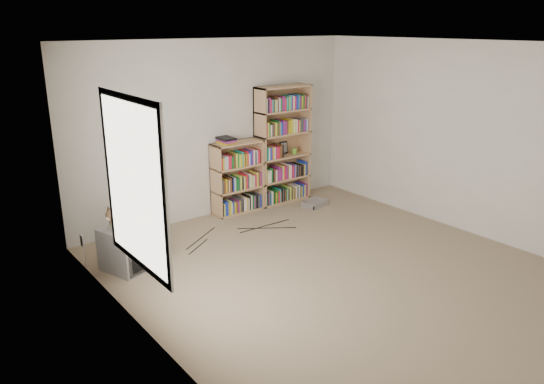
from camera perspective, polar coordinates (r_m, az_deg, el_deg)
floor at (r=6.15m, az=6.96°, el=-8.43°), size 4.50×5.00×0.01m
wall_back at (r=7.64m, az=-5.91°, el=6.74°), size 4.50×0.02×2.50m
wall_left at (r=4.48m, az=-13.59°, el=-1.63°), size 0.02×5.00×2.50m
wall_right at (r=7.43m, az=19.96°, el=5.45°), size 0.02×5.00×2.50m
ceiling at (r=5.52m, az=7.95°, el=15.53°), size 4.50×5.00×0.02m
window at (r=4.62m, az=-14.61°, el=0.82°), size 0.02×1.22×1.52m
crt_tv at (r=6.32m, az=-14.95°, el=-5.73°), size 0.70×0.66×0.49m
cat at (r=6.19m, az=-14.93°, el=-2.90°), size 0.71×0.43×0.51m
bookcase_tall at (r=8.21m, az=1.10°, el=4.79°), size 0.90×0.30×1.80m
bookcase_short at (r=7.82m, az=-3.79°, el=1.32°), size 0.77×0.30×1.06m
book_stack at (r=7.56m, az=-5.01°, el=5.54°), size 0.22×0.28×0.09m
green_mug at (r=8.35m, az=2.37°, el=4.47°), size 0.08×0.08×0.09m
framed_print at (r=8.33m, az=1.25°, el=4.81°), size 0.14×0.05×0.19m
dvd_player at (r=8.19m, az=4.63°, el=-1.22°), size 0.41×0.34×0.08m
wall_outlet at (r=6.46m, az=-19.77°, el=-4.94°), size 0.01×0.08×0.13m
floor_cables at (r=7.06m, az=-3.88°, el=-4.72°), size 1.20×0.70×0.01m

